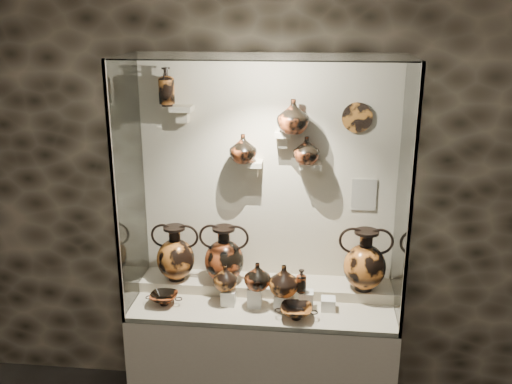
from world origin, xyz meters
TOP-DOWN VIEW (x-y plane):
  - wall_back at (0.00, 2.50)m, footprint 5.00×0.02m
  - plinth at (0.00, 2.18)m, footprint 1.70×0.60m
  - front_tier at (0.00, 2.18)m, footprint 1.68×0.58m
  - rear_tier at (0.00, 2.35)m, footprint 1.70×0.25m
  - back_panel at (0.00, 2.50)m, footprint 1.70×0.03m
  - glass_front at (0.00, 1.88)m, footprint 1.70×0.01m
  - glass_left at (-0.85, 2.18)m, footprint 0.01×0.60m
  - glass_right at (0.85, 2.18)m, footprint 0.01×0.60m
  - glass_top at (0.00, 2.18)m, footprint 1.70×0.60m
  - frame_post_left at (-0.84, 1.89)m, footprint 0.02×0.02m
  - frame_post_right at (0.84, 1.89)m, footprint 0.02×0.02m
  - pedestal_a at (-0.22, 2.13)m, footprint 0.09×0.09m
  - pedestal_b at (-0.05, 2.13)m, footprint 0.09×0.09m
  - pedestal_c at (0.12, 2.13)m, footprint 0.09×0.09m
  - pedestal_d at (0.28, 2.13)m, footprint 0.09×0.09m
  - pedestal_e at (0.42, 2.13)m, footprint 0.09×0.09m
  - bracket_ul at (-0.55, 2.42)m, footprint 0.14×0.12m
  - bracket_ca at (-0.10, 2.42)m, footprint 0.14×0.12m
  - bracket_cb at (0.10, 2.42)m, footprint 0.10×0.12m
  - bracket_cc at (0.28, 2.42)m, footprint 0.14×0.12m
  - amphora_left at (-0.61, 2.32)m, footprint 0.39×0.39m
  - amphora_mid at (-0.27, 2.31)m, footprint 0.40×0.40m
  - amphora_right at (0.65, 2.30)m, footprint 0.40×0.40m
  - jug_a at (-0.24, 2.15)m, footprint 0.19×0.19m
  - jug_b at (-0.03, 2.11)m, footprint 0.18×0.18m
  - jug_c at (0.14, 2.13)m, footprint 0.25×0.25m
  - lekythos_small at (0.25, 2.11)m, footprint 0.10×0.10m
  - kylix_left at (-0.63, 2.08)m, footprint 0.28×0.25m
  - kylix_right at (0.22, 2.00)m, footprint 0.26×0.22m
  - lekythos_tall at (-0.64, 2.40)m, footprint 0.13×0.13m
  - ovoid_vase_a at (-0.15, 2.38)m, footprint 0.22×0.22m
  - ovoid_vase_b at (0.16, 2.37)m, footprint 0.23×0.23m
  - ovoid_vase_c at (0.25, 2.39)m, footprint 0.18×0.18m
  - wall_plate at (0.56, 2.47)m, footprint 0.19×0.02m
  - info_placard at (0.63, 2.47)m, footprint 0.16×0.01m

SIDE VIEW (x-z plane):
  - plinth at x=0.00m, z-range 0.00..0.80m
  - front_tier at x=0.00m, z-range 0.80..0.83m
  - rear_tier at x=0.00m, z-range 0.80..0.90m
  - pedestal_e at x=0.42m, z-range 0.83..0.91m
  - pedestal_c at x=0.12m, z-range 0.83..0.92m
  - kylix_left at x=-0.63m, z-range 0.83..0.92m
  - pedestal_a at x=-0.22m, z-range 0.83..0.93m
  - kylix_right at x=0.22m, z-range 0.83..0.93m
  - pedestal_d at x=0.28m, z-range 0.83..0.95m
  - pedestal_b at x=-0.05m, z-range 0.83..0.96m
  - jug_a at x=-0.24m, z-range 0.93..1.10m
  - jug_c at x=0.14m, z-range 0.92..1.12m
  - lekythos_small at x=0.25m, z-range 0.95..1.13m
  - jug_b at x=-0.03m, z-range 0.96..1.14m
  - amphora_left at x=-0.61m, z-range 0.90..1.28m
  - amphora_mid at x=-0.27m, z-range 0.90..1.30m
  - amphora_right at x=0.65m, z-range 0.90..1.32m
  - info_placard at x=0.63m, z-range 1.39..1.60m
  - wall_back at x=0.00m, z-range 0.00..3.20m
  - back_panel at x=0.00m, z-range 0.80..2.40m
  - glass_front at x=0.00m, z-range 0.80..2.40m
  - glass_left at x=-0.85m, z-range 0.80..2.40m
  - glass_right at x=0.85m, z-range 0.80..2.40m
  - frame_post_left at x=-0.84m, z-range 0.80..2.40m
  - frame_post_right at x=0.84m, z-range 0.80..2.40m
  - bracket_ca at x=-0.10m, z-range 1.68..1.72m
  - bracket_cc at x=0.28m, z-range 1.68..1.72m
  - ovoid_vase_c at x=0.25m, z-range 1.72..1.89m
  - ovoid_vase_a at x=-0.15m, z-range 1.72..1.90m
  - bracket_cb at x=0.10m, z-range 1.88..1.92m
  - wall_plate at x=0.56m, z-range 1.91..2.10m
  - ovoid_vase_b at x=0.16m, z-range 1.92..2.13m
  - bracket_ul at x=-0.55m, z-range 2.03..2.07m
  - lekythos_tall at x=-0.64m, z-range 2.07..2.34m
  - glass_top at x=0.00m, z-range 2.39..2.40m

